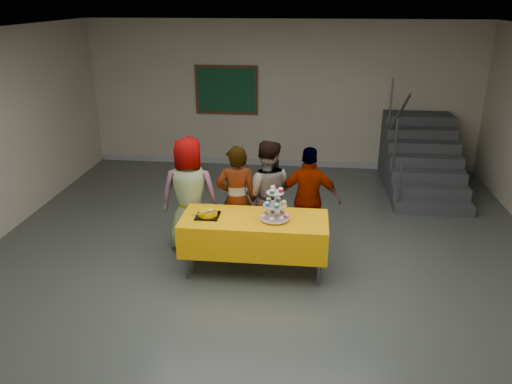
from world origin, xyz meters
TOP-DOWN VIEW (x-y plane):
  - room_shell at (0.00, 0.02)m, footprint 10.00×10.04m
  - bake_table at (-0.08, 0.53)m, footprint 1.88×0.78m
  - cupcake_stand at (0.18, 0.51)m, footprint 0.38×0.38m
  - bear_cake at (-0.68, 0.52)m, footprint 0.32×0.36m
  - schoolchild_a at (-1.06, 1.10)m, footprint 0.84×0.57m
  - schoolchild_b at (-0.39, 1.08)m, footprint 0.63×0.47m
  - schoolchild_c at (0.00, 1.33)m, footprint 0.77×0.60m
  - schoolchild_d at (0.61, 1.27)m, footprint 0.91×0.44m
  - staircase at (2.70, 4.13)m, footprint 1.30×2.40m
  - noticeboard at (-1.15, 4.96)m, footprint 1.30×0.05m

SIDE VIEW (x-z plane):
  - staircase at x=2.70m, z-range -0.53..1.51m
  - bake_table at x=-0.08m, z-range 0.17..0.94m
  - schoolchild_d at x=0.61m, z-range 0.00..1.52m
  - schoolchild_b at x=-0.39m, z-range 0.00..1.56m
  - schoolchild_c at x=0.00m, z-range 0.00..1.58m
  - schoolchild_a at x=-1.06m, z-range 0.00..1.65m
  - bear_cake at x=-0.68m, z-range 0.77..0.89m
  - cupcake_stand at x=0.18m, z-range 0.71..1.16m
  - noticeboard at x=-1.15m, z-range 1.10..2.10m
  - room_shell at x=0.00m, z-range 0.62..3.64m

